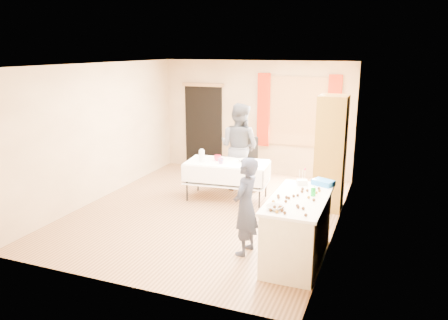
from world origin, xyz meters
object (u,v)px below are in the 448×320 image
at_px(party_table, 227,177).
at_px(girl, 246,206).
at_px(chair, 248,172).
at_px(cabinet, 331,153).
at_px(woman, 239,147).
at_px(counter, 298,229).

distance_m(party_table, girl, 2.35).
relative_size(party_table, chair, 1.59).
relative_size(cabinet, chair, 2.00).
bearing_deg(chair, girl, -89.21).
bearing_deg(chair, woman, -130.85).
distance_m(chair, girl, 3.17).
bearing_deg(counter, party_table, 132.10).
bearing_deg(chair, cabinet, -38.53).
distance_m(counter, party_table, 2.70).
bearing_deg(chair, counter, -76.93).
distance_m(party_table, chair, 0.94).
relative_size(counter, chair, 1.51).
xyz_separation_m(counter, woman, (-1.80, 2.68, 0.45)).
distance_m(cabinet, party_table, 2.01).
relative_size(party_table, girl, 1.17).
distance_m(counter, girl, 0.78).
bearing_deg(girl, chair, -155.93).
relative_size(cabinet, counter, 1.32).
bearing_deg(cabinet, party_table, -173.54).
bearing_deg(woman, chair, -100.73).
xyz_separation_m(girl, woman, (-1.07, 2.75, 0.19)).
bearing_deg(girl, party_table, -146.26).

